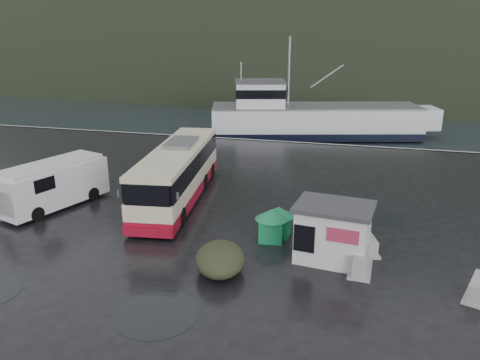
% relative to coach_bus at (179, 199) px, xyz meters
% --- Properties ---
extents(ground, '(160.00, 160.00, 0.00)m').
position_rel_coach_bus_xyz_m(ground, '(2.04, -4.46, 0.00)').
color(ground, black).
rests_on(ground, ground).
extents(harbor_water, '(300.00, 180.00, 0.02)m').
position_rel_coach_bus_xyz_m(harbor_water, '(2.04, 105.54, 0.00)').
color(harbor_water, black).
rests_on(harbor_water, ground).
extents(quay_edge, '(160.00, 0.60, 1.50)m').
position_rel_coach_bus_xyz_m(quay_edge, '(2.04, 15.54, 0.00)').
color(quay_edge, '#999993').
rests_on(quay_edge, ground).
extents(headland, '(780.00, 540.00, 570.00)m').
position_rel_coach_bus_xyz_m(headland, '(12.04, 245.54, 0.00)').
color(headland, black).
rests_on(headland, ground).
extents(coach_bus, '(4.25, 11.71, 3.23)m').
position_rel_coach_bus_xyz_m(coach_bus, '(0.00, 0.00, 0.00)').
color(coach_bus, beige).
rests_on(coach_bus, ground).
extents(white_van, '(3.90, 6.46, 2.55)m').
position_rel_coach_bus_xyz_m(white_van, '(-6.12, -2.88, 0.00)').
color(white_van, silver).
rests_on(white_van, ground).
extents(waste_bin_left, '(1.19, 1.19, 1.55)m').
position_rel_coach_bus_xyz_m(waste_bin_left, '(6.20, -4.16, 0.00)').
color(waste_bin_left, '#17824A').
rests_on(waste_bin_left, ground).
extents(waste_bin_right, '(1.11, 1.11, 1.48)m').
position_rel_coach_bus_xyz_m(waste_bin_right, '(6.43, -3.61, 0.00)').
color(waste_bin_right, '#17824A').
rests_on(waste_bin_right, ground).
extents(dome_tent, '(2.66, 3.22, 1.10)m').
position_rel_coach_bus_xyz_m(dome_tent, '(4.73, -7.55, 0.00)').
color(dome_tent, '#2E301D').
rests_on(dome_tent, ground).
extents(ticket_kiosk, '(3.45, 2.78, 2.48)m').
position_rel_coach_bus_xyz_m(ticket_kiosk, '(9.03, -5.36, 0.00)').
color(ticket_kiosk, silver).
rests_on(ticket_kiosk, ground).
extents(jersey_barrier_a, '(1.14, 1.66, 0.75)m').
position_rel_coach_bus_xyz_m(jersey_barrier_a, '(10.54, -4.30, 0.00)').
color(jersey_barrier_a, '#999993').
rests_on(jersey_barrier_a, ground).
extents(jersey_barrier_b, '(1.00, 1.83, 0.89)m').
position_rel_coach_bus_xyz_m(jersey_barrier_b, '(10.24, -6.14, 0.00)').
color(jersey_barrier_b, '#999993').
rests_on(jersey_barrier_b, ground).
extents(jersey_barrier_c, '(1.30, 1.75, 0.78)m').
position_rel_coach_bus_xyz_m(jersey_barrier_c, '(14.40, -7.12, 0.00)').
color(jersey_barrier_c, '#999993').
rests_on(jersey_barrier_c, ground).
extents(fishing_trawler, '(25.46, 11.64, 9.96)m').
position_rel_coach_bus_xyz_m(fishing_trawler, '(5.43, 24.41, 0.00)').
color(fishing_trawler, silver).
rests_on(fishing_trawler, ground).
extents(puddles, '(18.82, 13.67, 0.01)m').
position_rel_coach_bus_xyz_m(puddles, '(1.11, -8.97, 0.01)').
color(puddles, black).
rests_on(puddles, ground).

